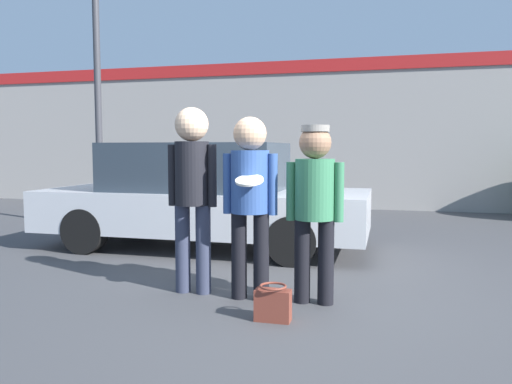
% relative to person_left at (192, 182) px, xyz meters
% --- Properties ---
extents(ground_plane, '(56.00, 56.00, 0.00)m').
position_rel_person_left_xyz_m(ground_plane, '(0.92, 0.13, -1.12)').
color(ground_plane, '#3F3F42').
extents(storefront_building, '(24.00, 0.22, 3.58)m').
position_rel_person_left_xyz_m(storefront_building, '(0.92, 7.62, 0.70)').
color(storefront_building, gray).
rests_on(storefront_building, ground).
extents(person_left, '(0.51, 0.34, 1.85)m').
position_rel_person_left_xyz_m(person_left, '(0.00, 0.00, 0.00)').
color(person_left, '#2D3347').
rests_on(person_left, ground).
extents(person_middle_with_frisbee, '(0.53, 0.56, 1.74)m').
position_rel_person_left_xyz_m(person_middle_with_frisbee, '(0.61, -0.07, -0.07)').
color(person_middle_with_frisbee, black).
rests_on(person_middle_with_frisbee, ground).
extents(person_right, '(0.53, 0.36, 1.66)m').
position_rel_person_left_xyz_m(person_right, '(1.22, -0.04, -0.12)').
color(person_right, black).
rests_on(person_right, ground).
extents(parked_car_near, '(4.69, 1.82, 1.53)m').
position_rel_person_left_xyz_m(parked_car_near, '(-0.74, 2.18, -0.37)').
color(parked_car_near, '#B7BABF').
rests_on(parked_car_near, ground).
extents(street_lamp, '(1.26, 0.35, 5.38)m').
position_rel_person_left_xyz_m(street_lamp, '(-2.95, 3.42, 2.21)').
color(street_lamp, '#38383D').
rests_on(street_lamp, ground).
extents(handbag, '(0.30, 0.23, 0.31)m').
position_rel_person_left_xyz_m(handbag, '(0.96, -0.61, -0.97)').
color(handbag, brown).
rests_on(handbag, ground).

